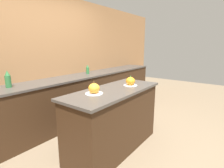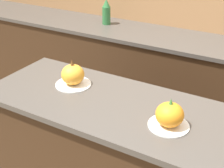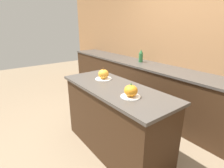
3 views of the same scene
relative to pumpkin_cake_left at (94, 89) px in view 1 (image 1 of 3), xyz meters
name	(u,v)px [view 1 (image 1 of 3)]	position (x,y,z in m)	size (l,w,h in m)	color
ground_plane	(114,148)	(0.35, -0.07, -0.99)	(12.00, 12.00, 0.00)	#847056
wall_back	(47,61)	(0.35, 1.53, 0.26)	(8.00, 0.06, 2.50)	#9E7047
kitchen_island	(114,119)	(0.35, -0.07, -0.52)	(1.62, 0.64, 0.92)	#382314
back_counter	(61,103)	(0.35, 1.20, -0.53)	(6.00, 0.60, 0.92)	#382314
pumpkin_cake_left	(94,89)	(0.00, 0.00, 0.00)	(0.23, 0.23, 0.18)	white
pumpkin_cake_right	(130,82)	(0.69, -0.13, 0.00)	(0.21, 0.21, 0.16)	white
bottle_tall	(8,79)	(-0.50, 1.25, 0.06)	(0.08, 0.08, 0.25)	#2D6B38
bottle_short	(88,69)	(1.13, 1.24, 0.03)	(0.07, 0.07, 0.20)	#2D6B38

